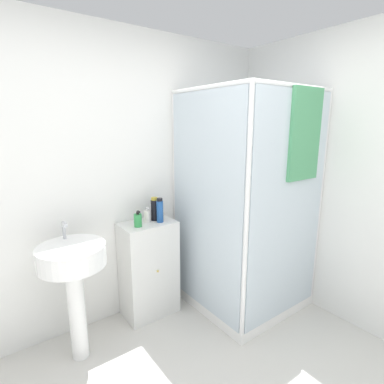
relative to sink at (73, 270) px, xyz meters
The scene contains 8 objects.
wall_back 0.75m from the sink, 44.37° to the left, with size 6.40×0.06×2.50m, color white.
shower_enclosure 1.52m from the sink, ahead, with size 0.98×1.01×2.02m.
vanity_cabinet 0.76m from the sink, 14.07° to the left, with size 0.48×0.33×0.88m.
sink is the anchor object (origin of this frame).
soap_dispenser 0.64m from the sink, 12.51° to the left, with size 0.07×0.07×0.14m.
shampoo_bottle_tall_black 0.85m from the sink, 14.16° to the left, with size 0.07×0.07×0.21m.
shampoo_bottle_blue 0.84m from the sink, ahead, with size 0.06×0.06×0.22m.
lotion_bottle_white 0.77m from the sink, 15.76° to the left, with size 0.06×0.06×0.13m.
Camera 1 is at (-0.84, -0.73, 1.73)m, focal length 28.00 mm.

